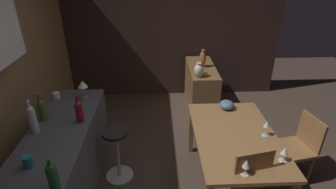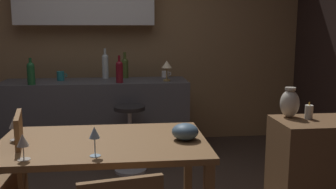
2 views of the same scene
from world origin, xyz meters
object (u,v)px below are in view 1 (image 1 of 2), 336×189
(fruit_bowl, at_px, (227,105))
(pillar_candle_tall, at_px, (202,71))
(sideboard_cabinet, at_px, (201,89))
(wine_bottle_green, at_px, (52,176))
(chair_by_doorway, at_px, (299,146))
(bar_stool, at_px, (117,153))
(vase_copper, at_px, (203,59))
(wine_glass_left, at_px, (267,125))
(wine_glass_center, at_px, (246,164))
(wine_bottle_ruby, at_px, (79,111))
(wine_glass_right, at_px, (285,151))
(cup_teal, at_px, (28,161))
(vase_ceramic_ivory, at_px, (199,70))
(wine_bottle_clear, at_px, (32,118))
(counter_lamp, at_px, (83,86))
(dining_table, at_px, (235,141))
(wine_bottle_olive, at_px, (42,108))
(cup_white, at_px, (56,95))

(fruit_bowl, bearing_deg, pillar_candle_tall, 10.01)
(sideboard_cabinet, relative_size, wine_bottle_green, 3.85)
(chair_by_doorway, height_order, bar_stool, chair_by_doorway)
(vase_copper, bearing_deg, sideboard_cabinet, 167.52)
(wine_glass_left, distance_m, wine_glass_center, 0.69)
(wine_bottle_ruby, xyz_separation_m, vase_copper, (1.73, -1.58, -0.07))
(wine_glass_right, bearing_deg, cup_teal, 93.87)
(fruit_bowl, bearing_deg, vase_copper, 5.15)
(wine_glass_center, relative_size, vase_ceramic_ivory, 0.72)
(wine_glass_center, bearing_deg, pillar_candle_tall, 1.55)
(wine_glass_right, xyz_separation_m, vase_copper, (2.25, 0.41, 0.11))
(wine_bottle_clear, bearing_deg, counter_lamp, -24.36)
(bar_stool, bearing_deg, sideboard_cabinet, -37.59)
(bar_stool, xyz_separation_m, vase_copper, (1.63, -1.25, 0.59))
(dining_table, distance_m, chair_by_doorway, 0.85)
(vase_copper, bearing_deg, vase_ceramic_ivory, 163.26)
(wine_bottle_olive, xyz_separation_m, wine_bottle_ruby, (-0.06, -0.40, -0.00))
(dining_table, bearing_deg, fruit_bowl, -3.36)
(vase_ceramic_ivory, bearing_deg, wine_glass_center, -176.35)
(dining_table, bearing_deg, wine_bottle_clear, 92.31)
(pillar_candle_tall, xyz_separation_m, vase_copper, (0.30, -0.06, 0.09))
(dining_table, xyz_separation_m, wine_glass_center, (-0.59, 0.08, 0.20))
(dining_table, relative_size, wine_bottle_clear, 3.91)
(dining_table, height_order, sideboard_cabinet, sideboard_cabinet)
(wine_bottle_ruby, bearing_deg, vase_ceramic_ivory, -47.97)
(wine_glass_right, bearing_deg, wine_bottle_green, 101.80)
(wine_bottle_ruby, distance_m, wine_bottle_clear, 0.44)
(pillar_candle_tall, height_order, vase_copper, vase_copper)
(fruit_bowl, xyz_separation_m, wine_bottle_clear, (-0.64, 2.09, 0.26))
(fruit_bowl, relative_size, cup_white, 1.55)
(wine_glass_left, bearing_deg, dining_table, 84.43)
(wine_bottle_clear, bearing_deg, dining_table, -87.69)
(wine_bottle_clear, bearing_deg, fruit_bowl, -72.97)
(sideboard_cabinet, height_order, wine_bottle_ruby, wine_bottle_ruby)
(vase_copper, bearing_deg, wine_bottle_ruby, 137.60)
(vase_ceramic_ivory, bearing_deg, cup_white, 111.99)
(wine_bottle_clear, xyz_separation_m, pillar_candle_tall, (1.61, -1.92, -0.19))
(chair_by_doorway, height_order, wine_bottle_olive, wine_bottle_olive)
(sideboard_cabinet, xyz_separation_m, wine_bottle_green, (-2.65, 1.54, 0.62))
(wine_glass_center, distance_m, counter_lamp, 2.07)
(wine_glass_right, bearing_deg, vase_copper, 10.40)
(wine_bottle_green, relative_size, cup_white, 2.42)
(dining_table, distance_m, fruit_bowl, 0.58)
(dining_table, xyz_separation_m, wine_glass_right, (-0.43, -0.33, 0.19))
(wine_glass_center, distance_m, vase_ceramic_ivory, 2.00)
(wine_bottle_clear, bearing_deg, bar_stool, -69.41)
(counter_lamp, bearing_deg, wine_bottle_ruby, -171.19)
(wine_glass_right, bearing_deg, vase_ceramic_ivory, 16.42)
(wine_glass_right, xyz_separation_m, wine_bottle_clear, (0.35, 2.39, 0.21))
(sideboard_cabinet, xyz_separation_m, wine_bottle_clear, (-1.90, 1.98, 0.65))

